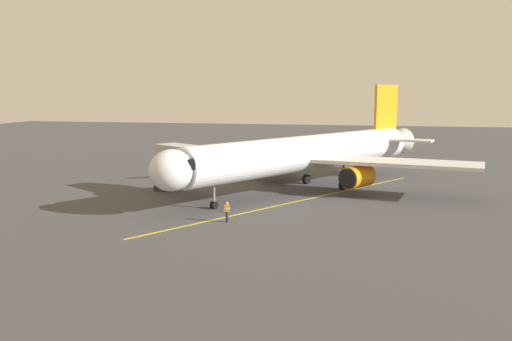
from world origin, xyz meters
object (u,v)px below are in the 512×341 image
Objects in this scene: airplane at (309,154)px; jet_bridge at (198,161)px; ground_crew_marshaller at (227,212)px; belt_loader_near_nose at (180,172)px.

airplane is 12.50m from jet_bridge.
belt_loader_near_nose is (11.84, -21.41, -0.17)m from ground_crew_marshaller.
ground_crew_marshaller is (-5.66, 9.72, -2.88)m from jet_bridge.
airplane is at bearing -107.00° from ground_crew_marshaller.
belt_loader_near_nose is at bearing -61.06° from ground_crew_marshaller.
jet_bridge is at bearing 117.87° from belt_loader_near_nose.
ground_crew_marshaller is (4.98, 16.27, -3.12)m from airplane.
jet_bridge is at bearing 31.67° from airplane.
jet_bridge is at bearing -59.80° from ground_crew_marshaller.
ground_crew_marshaller is 0.36× the size of belt_loader_near_nose.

